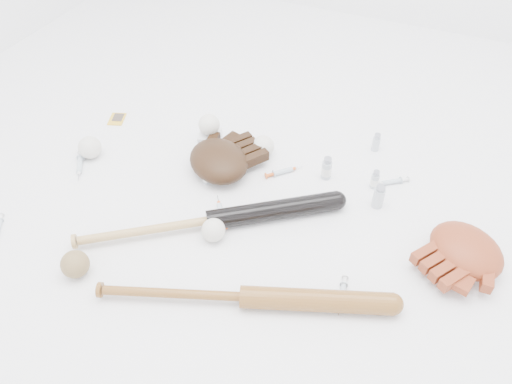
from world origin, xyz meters
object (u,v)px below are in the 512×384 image
at_px(bat_wood, 244,297).
at_px(glove_dark, 219,160).
at_px(bat_dark, 210,220).
at_px(pedestal, 210,138).

distance_m(bat_wood, glove_dark, 0.54).
xyz_separation_m(bat_wood, glove_dark, (-0.30, 0.45, 0.02)).
bearing_deg(glove_dark, bat_wood, -22.02).
relative_size(bat_dark, glove_dark, 3.16).
bearing_deg(glove_dark, bat_dark, -35.03).
relative_size(bat_wood, glove_dark, 3.05).
bearing_deg(bat_wood, pedestal, 104.31).
relative_size(bat_dark, pedestal, 11.00).
distance_m(bat_dark, glove_dark, 0.26).
distance_m(glove_dark, pedestal, 0.17).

